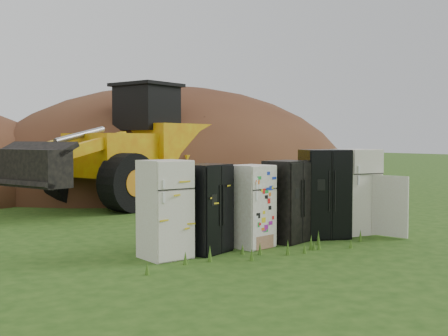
# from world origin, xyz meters

# --- Properties ---
(ground) EXTENTS (120.00, 120.00, 0.00)m
(ground) POSITION_xyz_m (0.00, 0.00, 0.00)
(ground) COLOR #224412
(ground) RESTS_ON ground
(fridge_leftmost) EXTENTS (0.82, 0.79, 1.73)m
(fridge_leftmost) POSITION_xyz_m (-2.36, 0.01, 0.87)
(fridge_leftmost) COLOR white
(fridge_leftmost) RESTS_ON ground
(fridge_black_side) EXTENTS (1.04, 0.94, 1.64)m
(fridge_black_side) POSITION_xyz_m (-1.52, 0.04, 0.82)
(fridge_black_side) COLOR black
(fridge_black_side) RESTS_ON ground
(fridge_sticker) EXTENTS (0.83, 0.79, 1.60)m
(fridge_sticker) POSITION_xyz_m (-0.50, -0.01, 0.80)
(fridge_sticker) COLOR white
(fridge_sticker) RESTS_ON ground
(fridge_dark_mid) EXTENTS (1.02, 0.91, 1.66)m
(fridge_dark_mid) POSITION_xyz_m (0.45, 0.04, 0.83)
(fridge_dark_mid) COLOR black
(fridge_dark_mid) RESTS_ON ground
(fridge_black_right) EXTENTS (1.16, 1.08, 1.87)m
(fridge_black_right) POSITION_xyz_m (1.43, -0.01, 0.94)
(fridge_black_right) COLOR black
(fridge_black_right) RESTS_ON ground
(fridge_open_door) EXTENTS (0.93, 0.87, 1.88)m
(fridge_open_door) POSITION_xyz_m (2.39, 0.00, 0.94)
(fridge_open_door) COLOR white
(fridge_open_door) RESTS_ON ground
(wheel_loader) EXTENTS (8.70, 5.81, 3.90)m
(wheel_loader) POSITION_xyz_m (0.19, 7.66, 1.95)
(wheel_loader) COLOR gold
(wheel_loader) RESTS_ON ground
(dirt_mound_right) EXTENTS (16.66, 12.22, 8.57)m
(dirt_mound_right) POSITION_xyz_m (4.42, 12.16, 0.00)
(dirt_mound_right) COLOR #432215
(dirt_mound_right) RESTS_ON ground
(dirt_mound_back) EXTENTS (16.12, 10.75, 5.75)m
(dirt_mound_back) POSITION_xyz_m (0.43, 18.23, 0.00)
(dirt_mound_back) COLOR #432215
(dirt_mound_back) RESTS_ON ground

